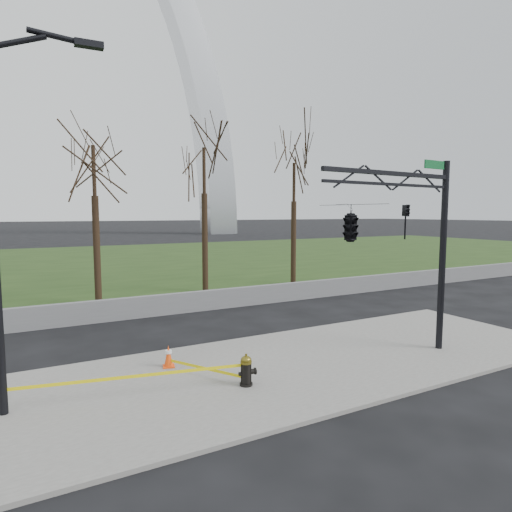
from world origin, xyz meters
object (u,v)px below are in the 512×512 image
fire_hydrant (247,371)px  traffic_cone (169,356)px  street_light (4,199)px  traffic_signal_mast (371,223)px

fire_hydrant → traffic_cone: bearing=131.2°
traffic_cone → street_light: 5.80m
traffic_cone → street_light: size_ratio=0.08×
street_light → traffic_signal_mast: (8.63, -1.59, -0.55)m
street_light → traffic_signal_mast: 8.80m
traffic_cone → traffic_signal_mast: bearing=-28.8°
street_light → traffic_cone: bearing=19.2°
fire_hydrant → traffic_signal_mast: (3.55, -0.49, 3.68)m
traffic_cone → fire_hydrant: bearing=-58.7°
fire_hydrant → traffic_signal_mast: size_ratio=0.13×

